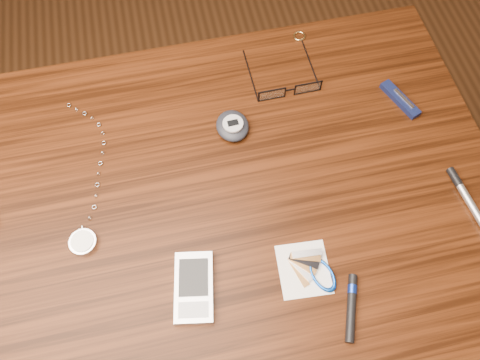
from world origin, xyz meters
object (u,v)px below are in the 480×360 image
Objects in this scene: desk at (214,223)px; silver_pen at (470,202)px; eyeglasses at (289,88)px; pocket_watch at (84,236)px; pocket_knife at (400,99)px; notepad_keys at (313,271)px; pedometer at (232,126)px; pda_phone at (194,287)px.

silver_pen is at bearing -12.94° from desk.
eyeglasses is 0.42× the size of pocket_watch.
notepad_keys is at bearing -132.01° from pocket_knife.
silver_pen is (0.04, -0.22, 0.00)m from pocket_knife.
pda_phone is at bearing -113.47° from pedometer.
pda_phone is at bearing -110.70° from desk.
silver_pen reaches higher than desk.
desk is 0.24m from pocket_watch.
eyeglasses is at bearing 25.83° from pedometer.
silver_pen is (0.42, -0.10, 0.11)m from desk.
pedometer is at bearing 66.53° from pda_phone.
silver_pen is at bearing 5.07° from pda_phone.
pocket_watch is at bearing -166.30° from pocket_knife.
pedometer is at bearing 28.59° from pocket_watch.
pocket_watch is (-0.40, -0.21, -0.01)m from eyeglasses.
eyeglasses is 0.37m from silver_pen.
pedometer is at bearing 63.74° from desk.
eyeglasses is 1.39× the size of pocket_knife.
notepad_keys is at bearing -169.17° from silver_pen.
desk is at bearing -161.80° from pocket_knife.
eyeglasses is at bearing 45.73° from desk.
pocket_knife is at bearing -1.04° from pedometer.
pocket_watch is at bearing -152.23° from eyeglasses.
eyeglasses is (0.18, 0.19, 0.11)m from desk.
pocket_knife is (0.25, 0.28, 0.00)m from notepad_keys.
eyeglasses is 1.31× the size of notepad_keys.
pda_phone is at bearing 176.00° from notepad_keys.
eyeglasses is at bearing 162.13° from pocket_knife.
desk is at bearing -116.26° from pedometer.
pda_phone is 1.28× the size of pocket_knife.
pocket_knife is (0.38, 0.13, 0.11)m from desk.
pocket_knife is (0.32, -0.01, -0.01)m from pedometer.
eyeglasses is 0.81× the size of silver_pen.
desk is at bearing 5.14° from pocket_watch.
desk is 10.96× the size of pocket_knife.
pda_phone is 0.47m from silver_pen.
pedometer is 0.32m from pocket_knife.
notepad_keys is 0.37m from pocket_knife.
pedometer is (0.12, 0.27, 0.00)m from pda_phone.
pedometer reaches higher than silver_pen.
desk is at bearing 131.29° from notepad_keys.
notepad_keys is (0.13, -0.15, 0.11)m from desk.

